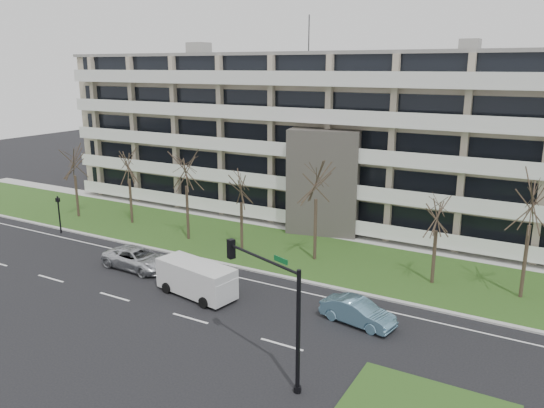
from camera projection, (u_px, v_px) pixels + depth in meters
The scene contains 18 objects.
ground at pixel (190, 318), 30.52m from camera, with size 160.00×160.00×0.00m, color black.
grass_verge at pixel (294, 251), 41.46m from camera, with size 90.00×10.00×0.06m, color #2E4F1A.
curb at pixel (261, 272), 37.24m from camera, with size 90.00×0.35×0.12m, color #B2B2AD.
sidewalk at pixel (322, 233), 46.09m from camera, with size 90.00×2.00×0.08m, color #B2B2AD.
lane_edge_line at pixel (250, 280), 35.99m from camera, with size 90.00×0.12×0.01m, color white.
apartment_building at pixel (354, 137), 49.92m from camera, with size 60.50×15.10×18.75m.
silver_pickup at pixel (138, 259), 37.87m from camera, with size 2.48×5.39×1.50m, color silver.
blue_sedan at pixel (358, 312), 29.75m from camera, with size 1.50×4.31×1.42m, color #6EA2C0.
white_van at pixel (197, 277), 33.28m from camera, with size 5.71×2.94×2.11m.
traffic_signal at pixel (273, 299), 23.92m from camera, with size 4.94×2.07×6.06m.
pedestrian_signal at pixel (59, 210), 45.55m from camera, with size 0.37×0.34×3.31m.
tree_0 at pixel (73, 159), 49.65m from camera, with size 3.60×3.60×7.21m.
tree_1 at pixel (128, 161), 47.56m from camera, with size 3.71×3.71×7.43m.
tree_2 at pixel (186, 164), 42.82m from camera, with size 4.10×4.10×8.20m.
tree_3 at pixel (241, 184), 40.57m from camera, with size 3.43×3.43×6.85m.
tree_4 at pixel (316, 175), 38.13m from camera, with size 4.18×4.18×8.37m.
tree_5 at pixel (438, 210), 34.18m from camera, with size 3.29×3.29×6.57m.
tree_6 at pixel (533, 196), 31.58m from camera, with size 4.24×4.24×8.48m.
Camera 1 is at (17.82, -21.92, 14.12)m, focal length 35.00 mm.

